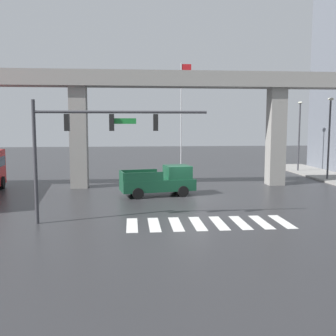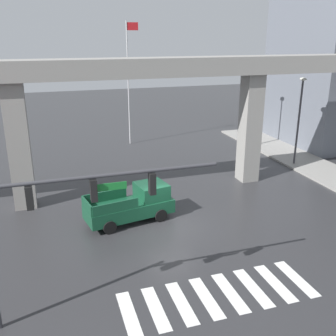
{
  "view_description": "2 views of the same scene",
  "coord_description": "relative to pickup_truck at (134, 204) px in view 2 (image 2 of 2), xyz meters",
  "views": [
    {
      "loc": [
        -3.85,
        -25.67,
        5.05
      ],
      "look_at": [
        -1.3,
        1.69,
        1.92
      ],
      "focal_mm": 42.22,
      "sensor_mm": 36.0,
      "label": 1
    },
    {
      "loc": [
        -6.22,
        -18.84,
        10.4
      ],
      "look_at": [
        0.71,
        2.72,
        2.61
      ],
      "focal_mm": 41.47,
      "sensor_mm": 36.0,
      "label": 2
    }
  ],
  "objects": [
    {
      "name": "crosswalk_stripes",
      "position": [
        1.76,
        -8.0,
        -0.98
      ],
      "size": [
        8.25,
        2.8,
        0.01
      ],
      "color": "silver",
      "rests_on": "ground"
    },
    {
      "name": "pickup_truck",
      "position": [
        0.0,
        0.0,
        0.0
      ],
      "size": [
        5.36,
        2.8,
        2.08
      ],
      "color": "#14472D",
      "rests_on": "ground"
    },
    {
      "name": "street_lamp_mid_block",
      "position": [
        15.15,
        5.88,
        3.57
      ],
      "size": [
        0.44,
        0.7,
        7.24
      ],
      "color": "#38383D",
      "rests_on": "ground"
    },
    {
      "name": "ground_plane",
      "position": [
        1.76,
        -1.57,
        -0.99
      ],
      "size": [
        120.0,
        120.0,
        0.0
      ],
      "primitive_type": "plane",
      "color": "#2D2D30"
    },
    {
      "name": "flagpole",
      "position": [
        3.58,
        16.81,
        5.67
      ],
      "size": [
        1.16,
        0.12,
        11.65
      ],
      "color": "silver",
      "rests_on": "ground"
    },
    {
      "name": "elevated_overpass",
      "position": [
        1.76,
        4.05,
        6.63
      ],
      "size": [
        49.57,
        1.99,
        9.05
      ],
      "color": "gray",
      "rests_on": "ground"
    },
    {
      "name": "street_lamp_far_north",
      "position": [
        15.15,
        12.1,
        3.57
      ],
      "size": [
        0.44,
        0.7,
        7.24
      ],
      "color": "#38383D",
      "rests_on": "ground"
    },
    {
      "name": "traffic_signal_mast",
      "position": [
        -4.19,
        -7.22,
        3.57
      ],
      "size": [
        8.69,
        0.32,
        6.2
      ],
      "color": "#38383D",
      "rests_on": "ground"
    }
  ]
}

